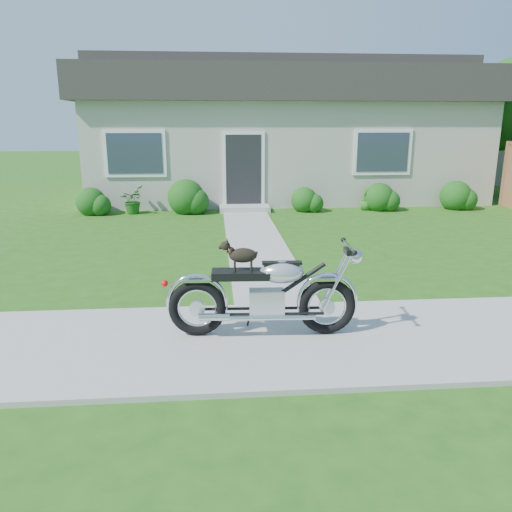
{
  "coord_description": "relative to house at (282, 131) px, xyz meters",
  "views": [
    {
      "loc": [
        -2.34,
        -5.26,
        2.45
      ],
      "look_at": [
        -1.81,
        1.0,
        0.75
      ],
      "focal_mm": 35.0,
      "sensor_mm": 36.0,
      "label": 1
    }
  ],
  "objects": [
    {
      "name": "potted_plant_right",
      "position": [
        1.98,
        -3.44,
        -1.82
      ],
      "size": [
        0.5,
        0.5,
        0.67
      ],
      "primitive_type": "imported",
      "rotation": [
        0.0,
        0.0,
        5.16
      ],
      "color": "#2B6D1E",
      "rests_on": "ground"
    },
    {
      "name": "house",
      "position": [
        0.0,
        0.0,
        0.0
      ],
      "size": [
        12.6,
        7.03,
        4.5
      ],
      "color": "#B2ADA0",
      "rests_on": "ground"
    },
    {
      "name": "ground",
      "position": [
        0.0,
        -11.99,
        -2.16
      ],
      "size": [
        80.0,
        80.0,
        0.0
      ],
      "primitive_type": "plane",
      "color": "#235114",
      "rests_on": "ground"
    },
    {
      "name": "shrub_row",
      "position": [
        -0.45,
        -3.49,
        -1.78
      ],
      "size": [
        11.11,
        1.01,
        1.01
      ],
      "color": "#194C14",
      "rests_on": "ground"
    },
    {
      "name": "sidewalk",
      "position": [
        0.0,
        -11.99,
        -2.14
      ],
      "size": [
        24.0,
        2.2,
        0.04
      ],
      "primitive_type": "cube",
      "color": "#9E9B93",
      "rests_on": "ground"
    },
    {
      "name": "potted_plant_left",
      "position": [
        -4.59,
        -3.44,
        -1.78
      ],
      "size": [
        0.62,
        0.71,
        0.75
      ],
      "primitive_type": "imported",
      "rotation": [
        0.0,
        0.0,
        1.51
      ],
      "color": "#1A5516",
      "rests_on": "ground"
    },
    {
      "name": "motorcycle_with_dog",
      "position": [
        -1.76,
        -11.88,
        -1.62
      ],
      "size": [
        2.22,
        0.6,
        1.12
      ],
      "rotation": [
        0.0,
        0.0,
        -0.05
      ],
      "color": "black",
      "rests_on": "sidewalk"
    },
    {
      "name": "walkway",
      "position": [
        -1.5,
        -6.99,
        -2.14
      ],
      "size": [
        1.2,
        8.0,
        0.03
      ],
      "primitive_type": "cube",
      "color": "#9E9B93",
      "rests_on": "ground"
    }
  ]
}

